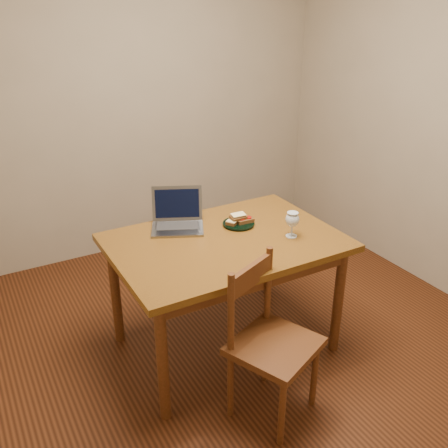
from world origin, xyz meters
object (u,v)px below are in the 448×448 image
table (225,253)px  laptop (177,216)px  plate (239,224)px  chair (271,336)px  milk_glass (292,224)px

table → laptop: laptop is taller
plate → laptop: laptop is taller
chair → plate: bearing=48.8°
chair → laptop: 0.95m
table → plate: plate is taller
plate → table: bearing=-142.0°
chair → laptop: size_ratio=1.33×
table → chair: 0.61m
chair → laptop: bearing=72.9°
table → plate: size_ratio=6.67×
laptop → chair: bearing=-58.8°
chair → milk_glass: size_ratio=3.39×
plate → milk_glass: milk_glass is taller
table → laptop: 0.38m
table → plate: bearing=38.0°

